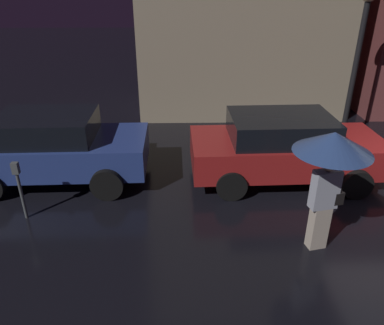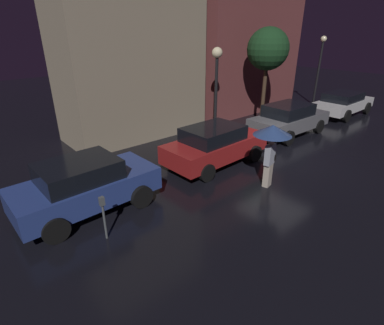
{
  "view_description": "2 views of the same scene",
  "coord_description": "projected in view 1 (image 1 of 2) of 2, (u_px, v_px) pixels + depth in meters",
  "views": [
    {
      "loc": [
        -4.63,
        -6.19,
        4.16
      ],
      "look_at": [
        -4.5,
        0.16,
        1.0
      ],
      "focal_mm": 35.0,
      "sensor_mm": 36.0,
      "label": 1
    },
    {
      "loc": [
        -10.05,
        -6.13,
        4.79
      ],
      "look_at": [
        -4.52,
        0.25,
        1.01
      ],
      "focal_mm": 28.0,
      "sensor_mm": 36.0,
      "label": 2
    }
  ],
  "objects": [
    {
      "name": "parking_meter",
      "position": [
        19.0,
        184.0,
        6.88
      ],
      "size": [
        0.12,
        0.1,
        1.18
      ],
      "color": "#4C5154",
      "rests_on": "ground"
    },
    {
      "name": "street_lamp_near",
      "position": [
        363.0,
        28.0,
        9.4
      ],
      "size": [
        0.47,
        0.47,
        4.08
      ],
      "color": "black",
      "rests_on": "ground"
    },
    {
      "name": "parked_car_red",
      "position": [
        284.0,
        147.0,
        8.28
      ],
      "size": [
        4.23,
        1.97,
        1.5
      ],
      "rotation": [
        0.0,
        0.0,
        0.03
      ],
      "color": "maroon",
      "rests_on": "ground"
    },
    {
      "name": "parked_car_blue",
      "position": [
        55.0,
        147.0,
        8.23
      ],
      "size": [
        3.96,
        1.96,
        1.54
      ],
      "rotation": [
        0.0,
        0.0,
        0.02
      ],
      "color": "navy",
      "rests_on": "ground"
    },
    {
      "name": "pedestrian_with_umbrella",
      "position": [
        331.0,
        155.0,
        5.68
      ],
      "size": [
        1.19,
        1.19,
        2.11
      ],
      "rotation": [
        0.0,
        0.0,
        0.21
      ],
      "color": "beige",
      "rests_on": "ground"
    }
  ]
}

